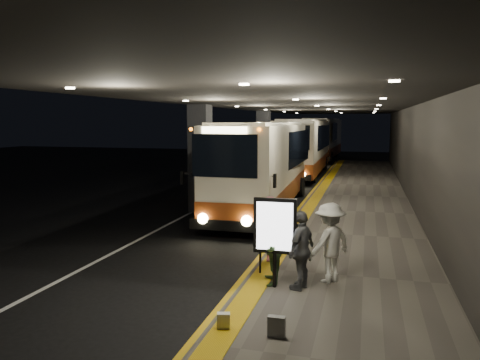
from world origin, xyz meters
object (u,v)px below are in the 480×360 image
Objects in this scene: passenger_waiting_grey at (301,250)px; bag_polka at (276,327)px; passenger_waiting_white at (330,243)px; stanchion_post at (260,249)px; passenger_boarding at (272,229)px; info_sign at (275,227)px; coach_main at (264,169)px; coach_second at (304,149)px; bag_plain at (223,321)px; passenger_waiting_green at (269,248)px; coach_third at (322,140)px.

passenger_waiting_grey is 2.47m from bag_polka.
passenger_waiting_white reaches higher than stanchion_post.
passenger_boarding is 2.06m from info_sign.
coach_main is at bearing -119.55° from passenger_waiting_white.
coach_second is 33.58× the size of bag_polka.
bag_polka is at bearing -72.41° from stanchion_post.
bag_plain is (1.89, -11.85, -1.43)m from coach_main.
passenger_waiting_green is (2.19, -9.42, -0.76)m from coach_main.
passenger_waiting_white reaches higher than bag_polka.
bag_plain is at bearing -86.26° from coach_second.
coach_third is 7.24× the size of passenger_waiting_grey.
passenger_waiting_green is at bearing -85.03° from coach_second.
bag_plain is 3.12m from stanchion_post.
info_sign reaches higher than stanchion_post.
coach_main is 32.57× the size of bag_polka.
coach_second is 10.10× the size of stanchion_post.
coach_second is 22.71m from info_sign.
passenger_boarding is (1.97, -34.49, -0.88)m from coach_third.
passenger_waiting_grey is (3.00, -36.37, -0.86)m from coach_third.
bag_plain is (1.91, -24.84, -1.51)m from coach_second.
info_sign is at bearing 29.78° from passenger_waiting_green.
bag_plain is at bearing 11.12° from passenger_waiting_white.
coach_second is at bearing -153.13° from passenger_waiting_grey.
coach_second is 6.65× the size of passenger_waiting_white.
coach_main reaches higher than passenger_boarding.
coach_third is (-0.08, 26.84, 0.14)m from coach_main.
passenger_boarding is at bearing 90.00° from bag_plain.
passenger_boarding is at bearing 176.80° from passenger_waiting_green.
stanchion_post reaches higher than bag_plain.
coach_third is 34.88× the size of bag_polka.
passenger_waiting_green is (2.27, -36.26, -0.90)m from coach_third.
coach_second reaches higher than passenger_waiting_white.
coach_second is 13.85m from coach_third.
info_sign is at bearing -84.67° from coach_second.
coach_second is 6.97× the size of passenger_waiting_grey.
stanchion_post is (-0.05, 3.09, 0.45)m from bag_plain.
coach_third is at bearing 93.09° from stanchion_post.
passenger_waiting_grey is (0.73, -0.11, 0.04)m from passenger_waiting_green.
passenger_waiting_grey is at bearing -75.05° from coach_main.
passenger_waiting_white is (3.54, -35.76, -0.82)m from coach_third.
coach_main reaches higher than bag_plain.
coach_second is 42.39× the size of bag_plain.
coach_main is at bearing 103.46° from info_sign.
coach_third is at bearing 92.92° from bag_plain.
coach_second is 24.96m from bag_plain.
passenger_waiting_green is 0.77m from stanchion_post.
info_sign is (2.43, -36.44, -0.39)m from coach_third.
passenger_waiting_grey is (2.91, -9.53, -0.71)m from coach_main.
passenger_waiting_white reaches higher than passenger_boarding.
coach_second is at bearing 94.88° from stanchion_post.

